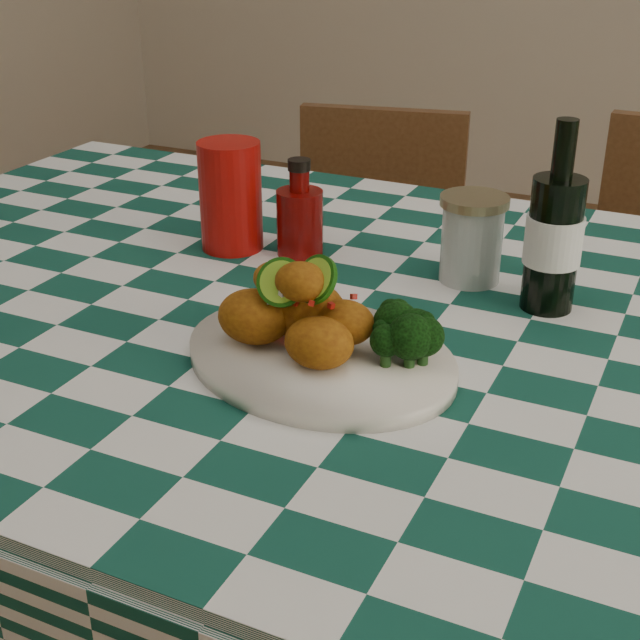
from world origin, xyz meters
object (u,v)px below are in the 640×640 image
at_px(red_tumbler, 231,196).
at_px(mason_jar, 472,239).
at_px(wooden_chair_left, 365,309).
at_px(plate, 320,358).
at_px(ketchup_bottle, 300,208).
at_px(dining_table, 351,555).
at_px(fried_chicken_pile, 305,306).
at_px(beer_bottle, 556,218).

bearing_deg(red_tumbler, mason_jar, 5.20).
distance_m(red_tumbler, wooden_chair_left, 0.77).
height_order(red_tumbler, mason_jar, red_tumbler).
height_order(plate, ketchup_bottle, ketchup_bottle).
xyz_separation_m(dining_table, red_tumbler, (-0.25, 0.12, 0.47)).
relative_size(fried_chicken_pile, wooden_chair_left, 0.19).
height_order(ketchup_bottle, wooden_chair_left, ketchup_bottle).
xyz_separation_m(plate, red_tumbler, (-0.27, 0.27, 0.07)).
bearing_deg(dining_table, beer_bottle, 26.91).
height_order(dining_table, plate, plate).
xyz_separation_m(plate, mason_jar, (0.08, 0.30, 0.05)).
bearing_deg(wooden_chair_left, red_tumbler, -97.97).
distance_m(red_tumbler, beer_bottle, 0.46).
distance_m(plate, wooden_chair_left, 1.02).
distance_m(dining_table, fried_chicken_pile, 0.48).
xyz_separation_m(dining_table, ketchup_bottle, (-0.15, 0.14, 0.46)).
bearing_deg(fried_chicken_pile, mason_jar, 72.15).
bearing_deg(beer_bottle, ketchup_bottle, 175.08).
relative_size(ketchup_bottle, wooden_chair_left, 0.17).
bearing_deg(red_tumbler, fried_chicken_pile, -46.94).
xyz_separation_m(fried_chicken_pile, mason_jar, (0.10, 0.30, -0.01)).
distance_m(plate, ketchup_bottle, 0.34).
distance_m(dining_table, wooden_chair_left, 0.80).
bearing_deg(dining_table, ketchup_bottle, 136.47).
height_order(red_tumbler, wooden_chair_left, red_tumbler).
relative_size(fried_chicken_pile, ketchup_bottle, 1.13).
relative_size(dining_table, red_tumbler, 10.61).
distance_m(dining_table, mason_jar, 0.49).
xyz_separation_m(red_tumbler, beer_bottle, (0.46, -0.01, 0.04)).
height_order(fried_chicken_pile, beer_bottle, beer_bottle).
xyz_separation_m(mason_jar, wooden_chair_left, (-0.39, 0.59, -0.43)).
bearing_deg(wooden_chair_left, dining_table, -80.59).
bearing_deg(red_tumbler, wooden_chair_left, 93.82).
bearing_deg(beer_bottle, dining_table, -153.09).
relative_size(ketchup_bottle, mason_jar, 1.19).
distance_m(fried_chicken_pile, red_tumbler, 0.37).
bearing_deg(wooden_chair_left, mason_jar, -68.50).
xyz_separation_m(plate, fried_chicken_pile, (-0.02, 0.00, 0.06)).
bearing_deg(plate, wooden_chair_left, 109.16).
height_order(red_tumbler, ketchup_bottle, red_tumbler).
bearing_deg(wooden_chair_left, ketchup_bottle, -88.58).
xyz_separation_m(ketchup_bottle, beer_bottle, (0.36, -0.03, 0.05)).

